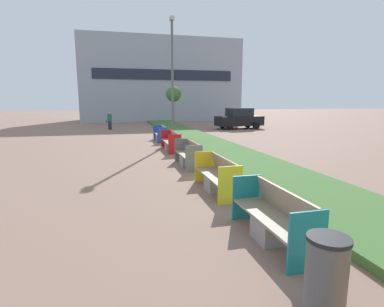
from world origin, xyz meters
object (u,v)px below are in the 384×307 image
Objects in this scene: litter_bin at (326,278)px; parked_car_distant at (239,119)px; pedestrian_walking at (110,121)px; sapling_tree_far at (174,94)px; street_lamp_post at (172,75)px; bench_red_frame at (171,143)px; bench_blue_frame at (161,135)px; bench_grey_frame at (189,156)px; bench_teal_frame at (273,221)px; bench_yellow_frame at (217,178)px.

parked_car_distant is at bearing 69.48° from litter_bin.
parked_car_distant is (11.38, -2.00, 0.12)m from pedestrian_walking.
sapling_tree_far reaches higher than pedestrian_walking.
bench_red_frame is at bearing -102.09° from street_lamp_post.
sapling_tree_far is at bearing 83.31° from litter_bin.
bench_blue_frame is 1.29× the size of pedestrian_walking.
bench_grey_frame is 2.04× the size of litter_bin.
bench_teal_frame is 13.67m from street_lamp_post.
bench_teal_frame is 1.97m from litter_bin.
parked_car_distant reaches higher than bench_grey_frame.
bench_red_frame is at bearing -75.25° from pedestrian_walking.
bench_teal_frame is at bearing -89.99° from bench_blue_frame.
litter_bin is at bearing -117.68° from parked_car_distant.
sapling_tree_far is at bearing 79.22° from street_lamp_post.
parked_car_distant reaches higher than litter_bin.
bench_grey_frame is 0.53× the size of sapling_tree_far.
bench_blue_frame is (-0.00, 3.77, -0.01)m from bench_red_frame.
sapling_tree_far is 0.87× the size of parked_car_distant.
litter_bin is 0.23× the size of parked_car_distant.
street_lamp_post reaches higher than litter_bin.
bench_grey_frame is 7.59m from bench_blue_frame.
litter_bin reaches higher than bench_teal_frame.
bench_blue_frame is 10.03m from sapling_tree_far.
parked_car_distant is (8.51, 22.74, 0.41)m from litter_bin.
bench_grey_frame is 7.60m from street_lamp_post.
parked_car_distant is at bearing 68.74° from bench_teal_frame.
bench_grey_frame and bench_red_frame have the same top height.
litter_bin is 0.14× the size of street_lamp_post.
bench_yellow_frame is 20.65m from sapling_tree_far.
bench_yellow_frame is at bearing -80.55° from pedestrian_walking.
bench_yellow_frame is 19.49m from parked_car_distant.
bench_blue_frame is at bearing 88.53° from litter_bin.
street_lamp_post reaches higher than sapling_tree_far.
parked_car_distant is (5.54, -2.59, -2.20)m from sapling_tree_far.
litter_bin is 0.63× the size of pedestrian_walking.
pedestrian_walking is at bearing 162.85° from parked_car_distant.
litter_bin is 24.91m from pedestrian_walking.
parked_car_distant is (7.49, 7.64, -3.06)m from street_lamp_post.
bench_teal_frame is 3.09m from bench_yellow_frame.
bench_yellow_frame is 1.42× the size of pedestrian_walking.
street_lamp_post is at bearing -141.57° from parked_car_distant.
bench_blue_frame is 10.53m from parked_car_distant.
bench_teal_frame is at bearing -90.02° from bench_yellow_frame.
street_lamp_post is at bearing -100.78° from sapling_tree_far.
bench_teal_frame is 23.70m from sapling_tree_far.
bench_blue_frame is at bearing -69.37° from pedestrian_walking.
bench_red_frame is at bearing 89.98° from bench_teal_frame.
street_lamp_post is at bearing 77.91° from bench_red_frame.
parked_car_distant is (8.10, 6.71, 0.55)m from bench_blue_frame.
street_lamp_post is (0.61, 6.66, 3.61)m from bench_grey_frame.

